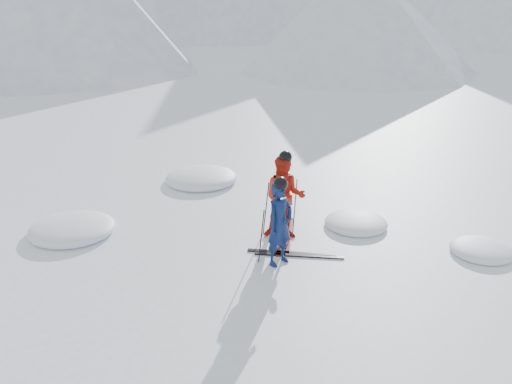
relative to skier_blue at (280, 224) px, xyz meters
name	(u,v)px	position (x,y,z in m)	size (l,w,h in m)	color
ground	(328,243)	(1.23, 0.42, -0.79)	(160.00, 160.00, 0.00)	white
skier_blue	(280,224)	(0.00, 0.00, 0.00)	(0.58, 0.38, 1.59)	#0C1C4A
skier_red	(285,197)	(0.52, 1.01, 0.07)	(0.84, 0.65, 1.73)	red
pole_blue_left	(261,236)	(-0.30, 0.15, -0.26)	(0.02, 0.02, 1.06)	black
pole_blue_right	(287,230)	(0.25, 0.25, -0.26)	(0.02, 0.02, 1.06)	black
pole_red_left	(266,208)	(0.22, 1.26, -0.22)	(0.02, 0.02, 1.15)	black
pole_red_right	(295,206)	(0.82, 1.16, -0.22)	(0.02, 0.02, 1.15)	black
ski_worn_left	(278,237)	(0.40, 1.01, -0.78)	(0.09, 1.70, 0.03)	black
ski_worn_right	(289,235)	(0.64, 1.01, -0.78)	(0.09, 1.70, 0.03)	black
ski_loose_a	(291,253)	(0.36, 0.26, -0.78)	(0.09, 1.70, 0.03)	black
ski_loose_b	(299,255)	(0.46, 0.11, -0.78)	(0.09, 1.70, 0.03)	black
snow_lumps	(208,209)	(-0.58, 2.93, -0.79)	(8.87, 7.34, 0.41)	white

